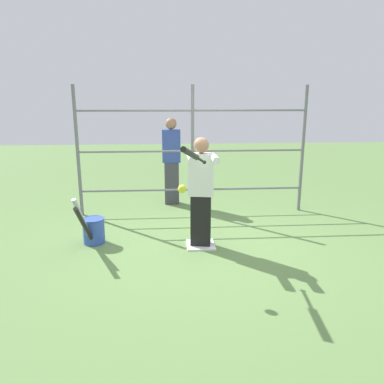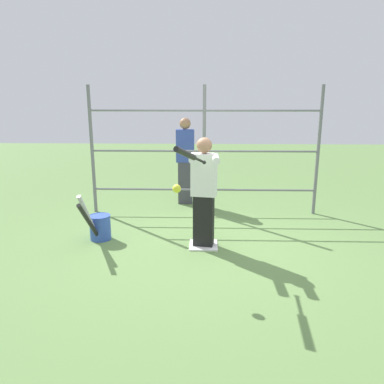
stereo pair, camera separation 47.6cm
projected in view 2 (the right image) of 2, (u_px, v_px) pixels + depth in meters
name	position (u px, v px, depth m)	size (l,w,h in m)	color
ground_plane	(203.00, 246.00, 5.35)	(24.00, 24.00, 0.00)	#608447
home_plate	(203.00, 245.00, 5.35)	(0.40, 0.40, 0.02)	white
fence_backstop	(204.00, 151.00, 6.62)	(4.06, 0.06, 2.27)	slate
batter	(204.00, 189.00, 5.13)	(0.39, 0.57, 1.55)	black
baseball_bat_swinging	(188.00, 155.00, 4.19)	(0.36, 0.74, 0.31)	black
softball_in_flight	(177.00, 189.00, 4.16)	(0.10, 0.10, 0.10)	yellow
bat_bucket	(99.00, 226.00, 5.51)	(0.36, 0.81, 0.77)	#3351B2
bystander_behind_fence	(185.00, 160.00, 7.30)	(0.35, 0.22, 1.68)	#3F3F47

